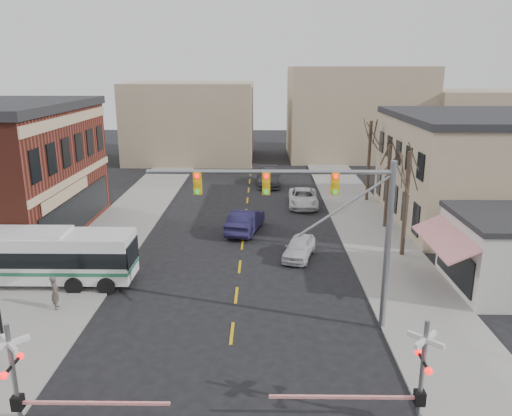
{
  "coord_description": "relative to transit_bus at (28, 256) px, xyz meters",
  "views": [
    {
      "loc": [
        1.39,
        -18.61,
        11.86
      ],
      "look_at": [
        1.0,
        11.01,
        3.5
      ],
      "focal_mm": 35.0,
      "sensor_mm": 36.0,
      "label": 1
    }
  ],
  "objects": [
    {
      "name": "ground",
      "position": [
        11.71,
        -7.31,
        -1.72
      ],
      "size": [
        160.0,
        160.0,
        0.0
      ],
      "primitive_type": "plane",
      "color": "black",
      "rests_on": "ground"
    },
    {
      "name": "pedestrian_far",
      "position": [
        0.74,
        1.29,
        -0.67
      ],
      "size": [
        1.07,
        1.13,
        1.85
      ],
      "primitive_type": "imported",
      "rotation": [
        0.0,
        0.0,
        1.0
      ],
      "color": "#373A61",
      "rests_on": "sidewalk_west"
    },
    {
      "name": "traffic_signal_mast",
      "position": [
        15.83,
        -4.68,
        4.06
      ],
      "size": [
        10.84,
        0.3,
        8.0
      ],
      "color": "gray",
      "rests_on": "ground"
    },
    {
      "name": "sidewalk_west",
      "position": [
        2.21,
        12.69,
        -1.66
      ],
      "size": [
        5.0,
        60.0,
        0.12
      ],
      "primitive_type": "cube",
      "color": "gray",
      "rests_on": "ground"
    },
    {
      "name": "tree_east_b",
      "position": [
        22.51,
        10.69,
        1.55
      ],
      "size": [
        0.28,
        0.28,
        6.3
      ],
      "color": "#382B21",
      "rests_on": "sidewalk_east"
    },
    {
      "name": "rr_crossing_east",
      "position": [
        18.03,
        -11.37,
        0.25
      ],
      "size": [
        5.6,
        1.36,
        4.0
      ],
      "color": "gray",
      "rests_on": "ground"
    },
    {
      "name": "car_c",
      "position": [
        16.71,
        16.81,
        -0.97
      ],
      "size": [
        2.71,
        5.51,
        1.5
      ],
      "primitive_type": "imported",
      "rotation": [
        0.0,
        0.0,
        -0.04
      ],
      "color": "silver",
      "rests_on": "ground"
    },
    {
      "name": "pedestrian_near",
      "position": [
        2.72,
        -3.15,
        -0.72
      ],
      "size": [
        0.63,
        0.75,
        1.76
      ],
      "primitive_type": "imported",
      "rotation": [
        0.0,
        0.0,
        1.95
      ],
      "color": "#4D443E",
      "rests_on": "sidewalk_west"
    },
    {
      "name": "car_d",
      "position": [
        13.72,
        25.02,
        -0.87
      ],
      "size": [
        2.4,
        5.83,
        1.69
      ],
      "primitive_type": "imported",
      "rotation": [
        0.0,
        0.0,
        0.01
      ],
      "color": "#434448",
      "rests_on": "ground"
    },
    {
      "name": "transit_bus",
      "position": [
        0.0,
        0.0,
        0.0
      ],
      "size": [
        11.76,
        2.6,
        3.03
      ],
      "color": "silver",
      "rests_on": "ground"
    },
    {
      "name": "car_b",
      "position": [
        11.84,
        9.54,
        -0.86
      ],
      "size": [
        2.94,
        5.49,
        1.72
      ],
      "primitive_type": "imported",
      "rotation": [
        0.0,
        0.0,
        2.92
      ],
      "color": "#1C183D",
      "rests_on": "ground"
    },
    {
      "name": "tree_east_c",
      "position": [
        22.71,
        18.69,
        2.0
      ],
      "size": [
        0.28,
        0.28,
        7.2
      ],
      "color": "#382B21",
      "rests_on": "sidewalk_east"
    },
    {
      "name": "sidewalk_east",
      "position": [
        21.21,
        12.69,
        -1.66
      ],
      "size": [
        5.0,
        60.0,
        0.12
      ],
      "primitive_type": "cube",
      "color": "gray",
      "rests_on": "ground"
    },
    {
      "name": "rr_crossing_west",
      "position": [
        5.39,
        -11.79,
        0.25
      ],
      "size": [
        5.6,
        1.36,
        4.0
      ],
      "color": "gray",
      "rests_on": "ground"
    },
    {
      "name": "tree_east_a",
      "position": [
        22.21,
        4.69,
        1.78
      ],
      "size": [
        0.28,
        0.28,
        6.75
      ],
      "color": "#382B21",
      "rests_on": "sidewalk_east"
    },
    {
      "name": "car_a",
      "position": [
        15.49,
        4.34,
        -1.03
      ],
      "size": [
        2.67,
        4.3,
        1.37
      ],
      "primitive_type": "imported",
      "rotation": [
        0.0,
        0.0,
        -0.28
      ],
      "color": "silver",
      "rests_on": "ground"
    }
  ]
}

